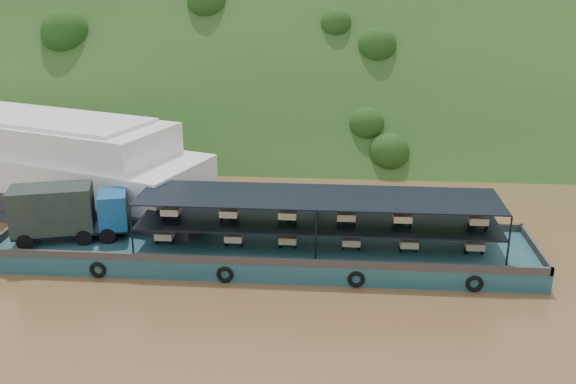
{
  "coord_description": "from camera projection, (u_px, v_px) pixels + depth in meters",
  "views": [
    {
      "loc": [
        1.48,
        -40.02,
        18.19
      ],
      "look_at": [
        -2.0,
        3.0,
        3.2
      ],
      "focal_mm": 40.0,
      "sensor_mm": 36.0,
      "label": 1
    }
  ],
  "objects": [
    {
      "name": "hillside",
      "position": [
        326.0,
        128.0,
        77.66
      ],
      "size": [
        140.0,
        39.6,
        39.6
      ],
      "primitive_type": "cube",
      "rotation": [
        0.79,
        0.0,
        0.0
      ],
      "color": "#183714",
      "rests_on": "ground"
    },
    {
      "name": "ground",
      "position": [
        314.0,
        251.0,
        43.76
      ],
      "size": [
        160.0,
        160.0,
        0.0
      ],
      "primitive_type": "plane",
      "color": "brown",
      "rests_on": "ground"
    },
    {
      "name": "passenger_ferry",
      "position": [
        28.0,
        164.0,
        52.29
      ],
      "size": [
        37.33,
        20.69,
        7.37
      ],
      "rotation": [
        0.0,
        0.0,
        -0.34
      ],
      "color": "black",
      "rests_on": "ground"
    },
    {
      "name": "cargo_barge",
      "position": [
        242.0,
        242.0,
        42.21
      ],
      "size": [
        35.0,
        7.18,
        4.93
      ],
      "color": "#133D45",
      "rests_on": "ground"
    }
  ]
}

